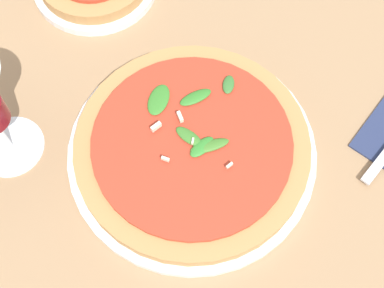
{
  "coord_description": "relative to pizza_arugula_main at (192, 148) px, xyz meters",
  "views": [
    {
      "loc": [
        -0.16,
        -0.18,
        0.61
      ],
      "look_at": [
        0.02,
        0.02,
        0.03
      ],
      "focal_mm": 50.0,
      "sensor_mm": 36.0,
      "label": 1
    }
  ],
  "objects": [
    {
      "name": "ground_plane",
      "position": [
        -0.02,
        -0.02,
        -0.02
      ],
      "size": [
        6.0,
        6.0,
        0.0
      ],
      "primitive_type": "plane",
      "color": "#9E7A56"
    },
    {
      "name": "pizza_arugula_main",
      "position": [
        0.0,
        0.0,
        0.0
      ],
      "size": [
        0.3,
        0.3,
        0.05
      ],
      "color": "white",
      "rests_on": "ground_plane"
    }
  ]
}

